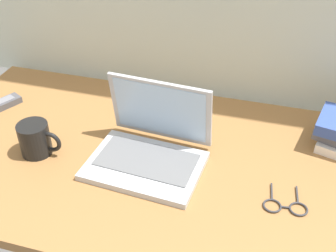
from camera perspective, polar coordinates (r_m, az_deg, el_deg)
desk at (r=1.21m, az=2.40°, el=-5.61°), size 1.60×0.76×0.03m
laptop at (r=1.19m, az=-2.39°, el=-2.70°), size 0.33×0.28×0.22m
coffee_mug at (r=1.26m, az=-17.31°, el=-1.68°), size 0.13×0.09×0.10m
eyeglasses at (r=1.11m, az=15.44°, el=-10.32°), size 0.12×0.11×0.01m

